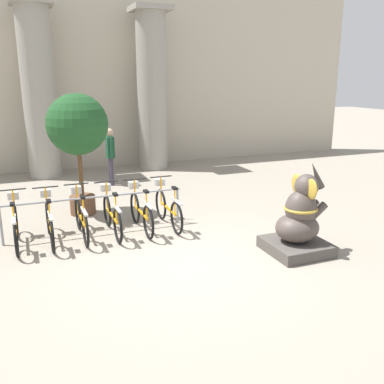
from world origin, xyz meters
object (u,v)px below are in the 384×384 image
bicycle_0 (16,225)px  bicycle_3 (112,214)px  bicycle_1 (49,222)px  bicycle_2 (81,217)px  potted_tree (78,129)px  bicycle_5 (168,207)px  person_pedestrian (110,152)px  bicycle_4 (141,211)px  elephant_statue (299,222)px

bicycle_0 → bicycle_3: bearing=-1.0°
bicycle_0 → bicycle_1: bearing=-3.8°
bicycle_2 → potted_tree: bearing=81.3°
bicycle_1 → bicycle_5: 2.35m
bicycle_3 → person_pedestrian: bearing=78.7°
potted_tree → bicycle_0: bearing=-133.3°
bicycle_0 → bicycle_1: same height
bicycle_4 → bicycle_5: (0.59, 0.04, 0.00)m
bicycle_0 → bicycle_4: (2.35, -0.04, 0.00)m
bicycle_1 → bicycle_3: bearing=0.4°
bicycle_2 → potted_tree: size_ratio=0.63×
bicycle_2 → bicycle_4: size_ratio=1.00×
bicycle_0 → bicycle_2: (1.18, 0.00, 0.00)m
bicycle_3 → bicycle_5: same height
person_pedestrian → bicycle_0: bearing=-123.0°
bicycle_1 → bicycle_3: size_ratio=1.00×
bicycle_0 → bicycle_2: bearing=0.0°
bicycle_5 → potted_tree: bearing=135.7°
bicycle_3 → elephant_statue: 3.59m
bicycle_3 → person_pedestrian: 4.10m
bicycle_0 → bicycle_3: same height
bicycle_5 → person_pedestrian: size_ratio=1.04×
bicycle_4 → elephant_statue: size_ratio=1.03×
bicycle_4 → potted_tree: size_ratio=0.63×
bicycle_2 → elephant_statue: size_ratio=1.03×
bicycle_3 → bicycle_5: (1.18, 0.03, 0.00)m
bicycle_1 → elephant_statue: bearing=-27.8°
bicycle_3 → bicycle_5: size_ratio=1.00×
elephant_statue → bicycle_5: bearing=128.0°
bicycle_1 → person_pedestrian: person_pedestrian is taller
person_pedestrian → potted_tree: (-1.16, -2.46, 0.96)m
bicycle_0 → person_pedestrian: 4.74m
bicycle_1 → bicycle_5: bearing=0.9°
bicycle_5 → elephant_statue: (1.70, -2.18, 0.15)m
bicycle_4 → bicycle_5: size_ratio=1.00×
bicycle_4 → potted_tree: 2.36m
bicycle_1 → elephant_statue: size_ratio=1.03×
bicycle_0 → elephant_statue: 5.13m
bicycle_3 → bicycle_4: same height
bicycle_1 → bicycle_2: bearing=3.9°
bicycle_4 → potted_tree: potted_tree is taller
elephant_statue → person_pedestrian: (-2.08, 6.13, 0.42)m
bicycle_5 → elephant_statue: elephant_statue is taller
bicycle_5 → elephant_statue: 2.77m
bicycle_1 → bicycle_3: same height
bicycle_3 → bicycle_2: bearing=176.8°
bicycle_3 → bicycle_4: bearing=-0.9°
bicycle_5 → bicycle_0: bearing=179.9°
bicycle_5 → potted_tree: 2.63m
bicycle_3 → bicycle_5: 1.18m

